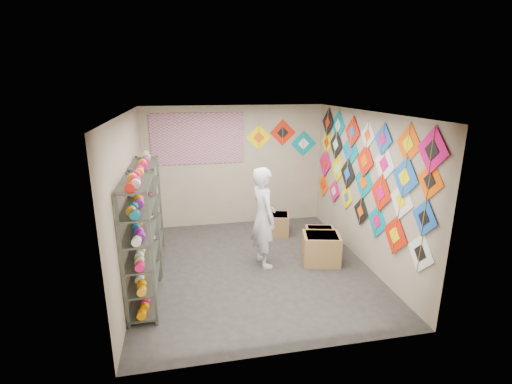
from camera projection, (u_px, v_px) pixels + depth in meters
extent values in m
plane|color=#2B2826|center=(254.00, 267.00, 6.61)|extent=(4.50, 4.50, 0.00)
plane|color=tan|center=(235.00, 166.00, 8.35)|extent=(4.00, 0.00, 4.00)
plane|color=tan|center=(292.00, 251.00, 4.12)|extent=(4.00, 0.00, 4.00)
plane|color=tan|center=(130.00, 201.00, 5.86)|extent=(0.00, 4.50, 4.50)
plane|color=tan|center=(364.00, 188.00, 6.61)|extent=(0.00, 4.50, 4.50)
plane|color=slate|center=(254.00, 113.00, 5.86)|extent=(4.50, 4.50, 0.00)
cube|color=#4C5147|center=(141.00, 246.00, 5.21)|extent=(0.40, 1.10, 1.90)
cube|color=#4C5147|center=(148.00, 215.00, 6.44)|extent=(0.40, 1.10, 1.90)
cylinder|color=#FB1060|center=(137.00, 254.00, 4.73)|extent=(0.12, 0.10, 0.12)
cylinder|color=#FFA01B|center=(138.00, 248.00, 4.91)|extent=(0.12, 0.10, 0.12)
cylinder|color=#FD8E00|center=(140.00, 242.00, 5.09)|extent=(0.12, 0.10, 0.12)
cylinder|color=white|center=(141.00, 237.00, 5.28)|extent=(0.12, 0.10, 0.12)
cylinder|color=red|center=(142.00, 232.00, 5.46)|extent=(0.12, 0.10, 0.12)
cylinder|color=purple|center=(144.00, 227.00, 5.64)|extent=(0.12, 0.10, 0.12)
cylinder|color=#CCCA74|center=(146.00, 219.00, 5.96)|extent=(0.12, 0.10, 0.12)
cylinder|color=#0F6882|center=(147.00, 215.00, 6.14)|extent=(0.12, 0.10, 0.12)
cylinder|color=#FB1060|center=(147.00, 211.00, 6.32)|extent=(0.12, 0.10, 0.12)
cylinder|color=#FFA01B|center=(148.00, 208.00, 6.50)|extent=(0.12, 0.10, 0.12)
cylinder|color=#FD8E00|center=(149.00, 205.00, 6.68)|extent=(0.12, 0.10, 0.12)
cylinder|color=white|center=(150.00, 201.00, 6.86)|extent=(0.12, 0.10, 0.12)
cube|color=white|center=(421.00, 253.00, 5.07)|extent=(0.03, 0.59, 0.59)
cube|color=red|center=(395.00, 235.00, 5.64)|extent=(0.02, 0.64, 0.64)
cube|color=#008192|center=(377.00, 221.00, 6.18)|extent=(0.04, 0.61, 0.61)
cube|color=black|center=(361.00, 211.00, 6.70)|extent=(0.01, 0.54, 0.54)
cube|color=#FFED00|center=(347.00, 197.00, 7.29)|extent=(0.03, 0.50, 0.50)
cube|color=#DE0568|center=(334.00, 191.00, 7.85)|extent=(0.03, 0.51, 0.51)
cube|color=#FF5502|center=(323.00, 185.00, 8.48)|extent=(0.02, 0.59, 0.59)
cube|color=blue|center=(424.00, 218.00, 4.92)|extent=(0.02, 0.54, 0.54)
cube|color=white|center=(401.00, 200.00, 5.45)|extent=(0.04, 0.60, 0.60)
cube|color=red|center=(381.00, 193.00, 5.98)|extent=(0.02, 0.64, 0.64)
cube|color=#008192|center=(364.00, 182.00, 6.57)|extent=(0.02, 0.67, 0.67)
cube|color=black|center=(347.00, 174.00, 7.16)|extent=(0.02, 0.62, 0.62)
cube|color=#FFED00|center=(337.00, 169.00, 7.66)|extent=(0.02, 0.59, 0.59)
cube|color=#DE0568|center=(325.00, 163.00, 8.27)|extent=(0.04, 0.65, 0.65)
cube|color=#FF5502|center=(430.00, 181.00, 4.79)|extent=(0.03, 0.54, 0.54)
cube|color=blue|center=(405.00, 177.00, 5.30)|extent=(0.02, 0.64, 0.64)
cube|color=white|center=(384.00, 164.00, 5.86)|extent=(0.02, 0.62, 0.62)
cube|color=red|center=(365.00, 161.00, 6.45)|extent=(0.04, 0.61, 0.61)
cube|color=#008192|center=(350.00, 151.00, 7.02)|extent=(0.01, 0.68, 0.68)
cube|color=black|center=(336.00, 144.00, 7.62)|extent=(0.02, 0.61, 0.61)
cube|color=#FFED00|center=(327.00, 142.00, 8.13)|extent=(0.01, 0.58, 0.58)
cube|color=#DE0568|center=(432.00, 150.00, 4.68)|extent=(0.02, 0.63, 0.63)
cube|color=#FF5502|center=(409.00, 144.00, 5.20)|extent=(0.01, 0.61, 0.61)
cube|color=blue|center=(383.00, 139.00, 5.82)|extent=(0.03, 0.53, 0.53)
cube|color=white|center=(368.00, 135.00, 6.33)|extent=(0.02, 0.51, 0.51)
cube|color=red|center=(352.00, 132.00, 6.86)|extent=(0.02, 0.60, 0.60)
cube|color=#008192|center=(338.00, 125.00, 7.50)|extent=(0.02, 0.65, 0.65)
cube|color=black|center=(328.00, 122.00, 7.97)|extent=(0.03, 0.62, 0.62)
cube|color=#FFED00|center=(259.00, 137.00, 8.27)|extent=(0.58, 0.02, 0.58)
cube|color=red|center=(283.00, 133.00, 8.34)|extent=(0.60, 0.02, 0.60)
cube|color=#008192|center=(303.00, 144.00, 8.51)|extent=(0.60, 0.02, 0.60)
cube|color=#554AA2|center=(198.00, 139.00, 8.00)|extent=(2.00, 0.01, 1.10)
imported|color=silver|center=(264.00, 217.00, 6.47)|extent=(0.81, 0.67, 1.79)
cube|color=#9D7644|center=(321.00, 249.00, 6.71)|extent=(0.75, 0.67, 0.54)
cube|color=#9D7644|center=(320.00, 239.00, 7.24)|extent=(0.63, 0.55, 0.44)
cube|color=#9D7644|center=(278.00, 224.00, 8.04)|extent=(0.57, 0.61, 0.44)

